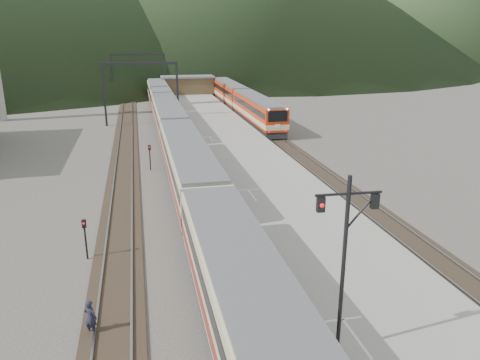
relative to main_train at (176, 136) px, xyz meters
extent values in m
cube|color=black|center=(0.00, 2.76, -2.00)|extent=(2.60, 200.00, 0.12)
cube|color=slate|center=(-0.72, 2.76, -1.90)|extent=(0.10, 200.00, 0.14)
cube|color=slate|center=(0.72, 2.76, -1.90)|extent=(0.10, 200.00, 0.14)
cube|color=black|center=(-5.00, 2.76, -2.00)|extent=(2.60, 200.00, 0.12)
cube|color=slate|center=(-5.72, 2.76, -1.90)|extent=(0.10, 200.00, 0.14)
cube|color=slate|center=(-4.28, 2.76, -1.90)|extent=(0.10, 200.00, 0.14)
cube|color=black|center=(11.50, 2.76, -2.00)|extent=(2.60, 200.00, 0.12)
cube|color=slate|center=(10.78, 2.76, -1.90)|extent=(0.10, 200.00, 0.14)
cube|color=slate|center=(12.22, 2.76, -1.90)|extent=(0.10, 200.00, 0.14)
cube|color=gray|center=(5.60, 0.76, -1.56)|extent=(8.00, 100.00, 1.00)
cube|color=black|center=(-7.50, 17.76, 1.94)|extent=(0.25, 0.25, 8.00)
cube|color=black|center=(1.80, 17.76, 1.94)|extent=(0.25, 0.25, 8.00)
cube|color=black|center=(-2.85, 17.76, 5.74)|extent=(9.30, 0.22, 0.35)
cube|color=black|center=(-7.50, 42.76, 1.94)|extent=(0.25, 0.25, 8.00)
cube|color=black|center=(1.80, 42.76, 1.94)|extent=(0.25, 0.25, 8.00)
cube|color=black|center=(-2.85, 42.76, 5.74)|extent=(9.30, 0.22, 0.35)
cube|color=#4D4129|center=(5.60, 40.76, 0.34)|extent=(9.00, 4.00, 2.80)
cube|color=slate|center=(5.60, 40.76, 1.89)|extent=(9.40, 4.40, 0.30)
cone|color=#2C431E|center=(110.00, 172.76, 22.94)|extent=(160.00, 160.00, 50.00)
cube|color=beige|center=(0.00, -30.99, 0.00)|extent=(3.00, 20.16, 3.66)
cube|color=beige|center=(0.00, -10.33, 0.00)|extent=(3.00, 20.16, 3.66)
cube|color=beige|center=(0.00, 10.33, 0.00)|extent=(3.00, 20.16, 3.66)
cube|color=beige|center=(0.00, 30.99, 0.00)|extent=(3.00, 20.16, 3.66)
cube|color=red|center=(11.50, 13.39, -0.19)|extent=(2.69, 18.10, 3.29)
cube|color=red|center=(11.50, 31.99, -0.19)|extent=(2.69, 18.10, 3.29)
cylinder|color=black|center=(2.84, -31.70, 2.15)|extent=(0.14, 0.14, 6.42)
cube|color=black|center=(2.84, -31.70, 4.76)|extent=(2.20, 0.18, 0.07)
cube|color=black|center=(1.95, -31.65, 4.46)|extent=(0.26, 0.19, 0.50)
cube|color=black|center=(3.74, -31.74, 4.46)|extent=(0.26, 0.19, 0.50)
cylinder|color=black|center=(-2.68, -4.12, -1.06)|extent=(0.10, 0.10, 2.00)
cube|color=black|center=(-2.68, -4.12, -0.01)|extent=(0.24, 0.20, 0.45)
cylinder|color=black|center=(-6.61, -20.55, -1.06)|extent=(0.10, 0.10, 2.00)
cube|color=black|center=(-6.61, -20.55, -0.01)|extent=(0.26, 0.22, 0.45)
imported|color=#1C1D2E|center=(-5.84, -27.42, -1.29)|extent=(0.67, 0.61, 1.53)
camera|label=1|loc=(-3.45, -44.47, 9.61)|focal=35.00mm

